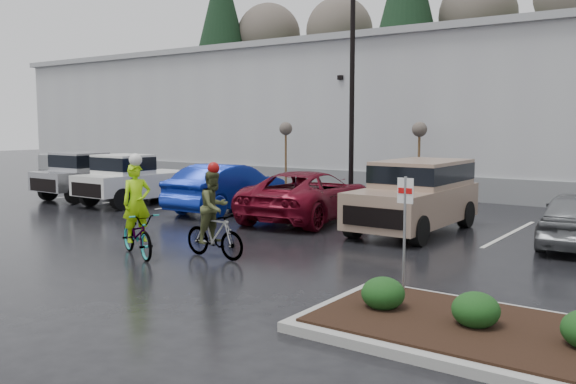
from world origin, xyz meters
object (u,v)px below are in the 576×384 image
Objects in this scene: sapling_west at (286,132)px; car_blue at (228,187)px; sapling_mid at (419,134)px; suv_tan at (414,197)px; fire_lane_sign at (405,221)px; pickup_white at (142,178)px; pickup_silver at (98,175)px; cyclist_hivis at (137,225)px; car_red at (309,195)px; lamppost at (352,59)px; cyclist_olive at (214,223)px.

car_blue is (1.89, -6.20, -1.88)m from sapling_west.
suv_tan is at bearing -67.61° from sapling_mid.
sapling_mid reaches higher than fire_lane_sign.
sapling_west is 0.62× the size of pickup_white.
cyclist_hivis is at bearing -33.16° from pickup_silver.
suv_tan is (3.74, -0.18, 0.23)m from car_red.
lamppost is at bearing 133.62° from suv_tan.
sapling_mid is 0.62× the size of car_blue.
pickup_silver is 2.32× the size of cyclist_olive.
pickup_silver is at bearing -1.25° from car_blue.
sapling_mid is 1.43× the size of cyclist_olive.
sapling_west is at bearing 165.96° from lamppost.
sapling_mid reaches higher than suv_tan.
sapling_west reaches higher than cyclist_hivis.
cyclist_hivis reaches higher than fire_lane_sign.
suv_tan is at bearing 0.26° from pickup_silver.
pickup_silver is (-16.93, 6.36, -0.43)m from fire_lane_sign.
cyclist_olive is (9.03, -5.69, -0.16)m from pickup_white.
fire_lane_sign is at bearing 143.09° from car_blue.
sapling_west reaches higher than car_blue.
lamppost is at bearing -158.20° from sapling_mid.
lamppost is 2.88× the size of sapling_mid.
fire_lane_sign reaches higher than pickup_silver.
car_red is (5.39, -6.21, -1.93)m from sapling_west.
pickup_silver is at bearing 66.09° from cyclist_olive.
sapling_west is 7.15m from pickup_white.
pickup_silver is 7.02m from car_blue.
lamppost is 5.07m from sapling_west.
pickup_white is (-14.06, 6.24, -0.43)m from fire_lane_sign.
sapling_west is 17.46m from fire_lane_sign.
sapling_mid reaches higher than cyclist_hivis.
sapling_west is 1.31× the size of cyclist_hivis.
pickup_white is 7.66m from car_red.
pickup_silver reaches higher than car_blue.
fire_lane_sign is 0.98× the size of cyclist_olive.
cyclist_hivis is at bearing -120.27° from suv_tan.
pickup_silver is 10.52m from car_red.
pickup_white is at bearing -179.11° from suv_tan.
cyclist_olive is (-5.03, 0.55, -0.58)m from fire_lane_sign.
cyclist_hivis is at bearing -84.53° from lamppost.
suv_tan reaches higher than car_blue.
sapling_west is at bearing 51.51° from pickup_silver.
sapling_west is 0.62× the size of car_blue.
car_red is 2.57× the size of cyclist_olive.
lamppost is 7.41m from car_blue.
pickup_silver is at bearing 159.42° from fire_lane_sign.
cyclist_olive is at bearing -61.09° from sapling_west.
lamppost is 2.88× the size of sapling_west.
car_blue is at bearing 4.91° from pickup_white.
sapling_mid is 0.56× the size of car_red.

